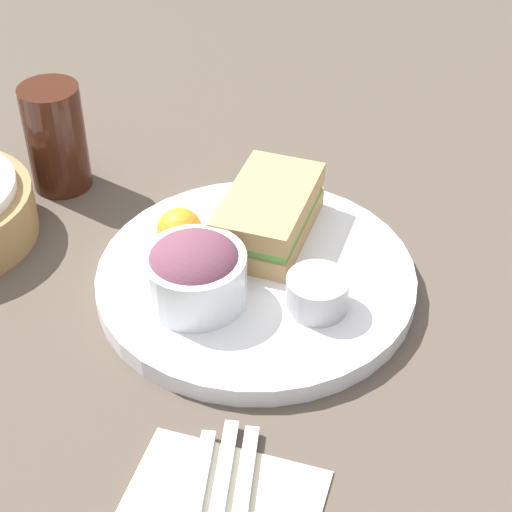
% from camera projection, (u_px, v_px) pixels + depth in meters
% --- Properties ---
extents(ground_plane, '(4.00, 4.00, 0.00)m').
position_uv_depth(ground_plane, '(256.00, 287.00, 0.88)').
color(ground_plane, '#4C4238').
extents(plate, '(0.32, 0.32, 0.02)m').
position_uv_depth(plate, '(256.00, 279.00, 0.87)').
color(plate, silver).
rests_on(plate, ground_plane).
extents(sandwich, '(0.15, 0.09, 0.05)m').
position_uv_depth(sandwich, '(269.00, 213.00, 0.89)').
color(sandwich, tan).
rests_on(sandwich, plate).
extents(salad_bowl, '(0.10, 0.10, 0.07)m').
position_uv_depth(salad_bowl, '(195.00, 272.00, 0.81)').
color(salad_bowl, white).
rests_on(salad_bowl, plate).
extents(dressing_cup, '(0.06, 0.06, 0.03)m').
position_uv_depth(dressing_cup, '(317.00, 293.00, 0.81)').
color(dressing_cup, '#B7B7BC').
rests_on(dressing_cup, plate).
extents(orange_wedge, '(0.05, 0.05, 0.05)m').
position_uv_depth(orange_wedge, '(180.00, 230.00, 0.88)').
color(orange_wedge, orange).
rests_on(orange_wedge, plate).
extents(drink_glass, '(0.07, 0.07, 0.13)m').
position_uv_depth(drink_glass, '(56.00, 138.00, 0.98)').
color(drink_glass, '#38190F').
rests_on(drink_glass, ground_plane).
extents(spoon, '(0.15, 0.04, 0.01)m').
position_uv_depth(spoon, '(194.00, 511.00, 0.66)').
color(spoon, silver).
rests_on(spoon, napkin).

